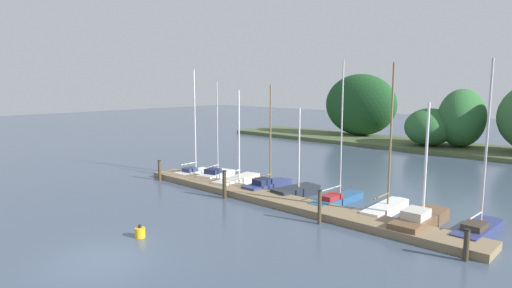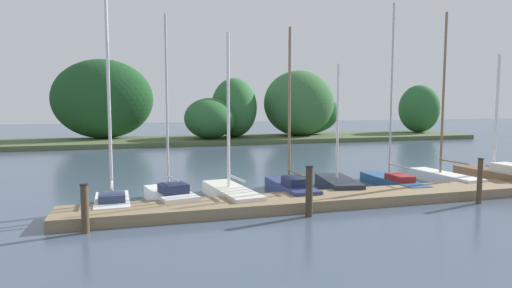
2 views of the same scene
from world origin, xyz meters
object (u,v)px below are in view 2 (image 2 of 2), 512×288
object	(u,v)px
sailboat_5	(391,179)
mooring_piling_1	(309,191)
sailboat_2	(230,191)
mooring_piling_0	(85,208)
sailboat_3	(290,185)
sailboat_4	(337,183)
mooring_piling_2	(480,181)
sailboat_7	(497,175)
sailboat_6	(442,174)
sailboat_1	(170,194)
sailboat_0	(112,197)

from	to	relation	value
sailboat_5	mooring_piling_1	world-z (taller)	sailboat_5
sailboat_2	mooring_piling_0	world-z (taller)	sailboat_2
sailboat_3	mooring_piling_1	xyz separation A→B (m)	(-0.58, -3.14, 0.44)
sailboat_3	sailboat_4	size ratio (longest dim) A/B	1.26
mooring_piling_0	mooring_piling_2	xyz separation A→B (m)	(13.06, -0.20, 0.13)
sailboat_4	mooring_piling_1	distance (m)	4.30
sailboat_5	sailboat_7	world-z (taller)	sailboat_5
sailboat_3	mooring_piling_0	world-z (taller)	sailboat_3
sailboat_2	sailboat_6	world-z (taller)	sailboat_6
sailboat_1	sailboat_2	bearing A→B (deg)	-104.12
sailboat_0	sailboat_7	world-z (taller)	sailboat_0
sailboat_2	mooring_piling_0	bearing A→B (deg)	113.46
sailboat_2	mooring_piling_2	distance (m)	8.92
sailboat_2	sailboat_5	size ratio (longest dim) A/B	0.79
sailboat_5	mooring_piling_0	size ratio (longest dim) A/B	5.63
sailboat_3	sailboat_7	xyz separation A→B (m)	(9.59, -0.42, 0.02)
mooring_piling_2	sailboat_2	bearing A→B (deg)	160.23
sailboat_6	mooring_piling_2	distance (m)	4.05
sailboat_1	sailboat_6	xyz separation A→B (m)	(12.09, 0.63, 0.05)
sailboat_0	sailboat_1	bearing A→B (deg)	-80.94
sailboat_6	mooring_piling_0	distance (m)	15.02
sailboat_5	sailboat_7	size ratio (longest dim) A/B	1.36
sailboat_3	sailboat_6	xyz separation A→B (m)	(7.48, 0.53, 0.02)
sailboat_4	mooring_piling_2	size ratio (longest dim) A/B	3.16
sailboat_5	sailboat_6	size ratio (longest dim) A/B	1.02
mooring_piling_1	mooring_piling_2	world-z (taller)	mooring_piling_2
sailboat_4	sailboat_7	xyz separation A→B (m)	(7.49, -0.60, 0.09)
sailboat_7	mooring_piling_1	distance (m)	10.54
sailboat_5	mooring_piling_2	xyz separation A→B (m)	(1.20, -3.52, 0.48)
sailboat_1	sailboat_4	distance (m)	6.72
sailboat_1	sailboat_7	xyz separation A→B (m)	(14.20, -0.33, 0.06)
sailboat_5	mooring_piling_2	world-z (taller)	sailboat_5
sailboat_3	mooring_piling_2	distance (m)	6.75
sailboat_0	sailboat_5	bearing A→B (deg)	-88.06
sailboat_2	sailboat_4	distance (m)	4.56
sailboat_0	mooring_piling_1	xyz separation A→B (m)	(5.95, -2.66, 0.39)
sailboat_5	mooring_piling_0	distance (m)	12.32
sailboat_7	mooring_piling_1	size ratio (longest dim) A/B	3.52
sailboat_2	sailboat_7	distance (m)	12.04
mooring_piling_2	sailboat_7	bearing A→B (deg)	37.15
sailboat_1	sailboat_2	size ratio (longest dim) A/B	1.09
sailboat_6	sailboat_0	bearing A→B (deg)	92.39
sailboat_5	sailboat_0	bearing A→B (deg)	96.06
sailboat_2	mooring_piling_0	distance (m)	5.47
sailboat_2	sailboat_1	bearing A→B (deg)	80.23
sailboat_6	mooring_piling_1	world-z (taller)	sailboat_6
mooring_piling_2	sailboat_5	bearing A→B (deg)	108.90
mooring_piling_2	sailboat_6	bearing A→B (deg)	67.53
sailboat_3	sailboat_5	distance (m)	4.74
sailboat_4	sailboat_7	bearing A→B (deg)	-85.36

